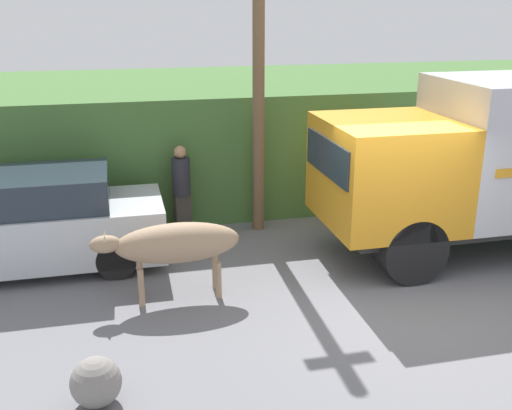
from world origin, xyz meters
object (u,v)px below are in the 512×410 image
at_px(pedestrian_on_hill, 181,187).
at_px(roadside_rock, 96,382).
at_px(parked_suv, 32,223).
at_px(brown_cow, 175,244).
at_px(utility_pole, 259,53).

relative_size(pedestrian_on_hill, roadside_rock, 3.07).
xyz_separation_m(parked_suv, pedestrian_on_hill, (2.63, 0.96, 0.17)).
xyz_separation_m(brown_cow, parked_suv, (-2.23, 1.65, -0.08)).
xyz_separation_m(parked_suv, roadside_rock, (1.07, -4.05, -0.52)).
relative_size(brown_cow, parked_suv, 0.50).
xyz_separation_m(pedestrian_on_hill, utility_pole, (1.51, -0.01, 2.46)).
bearing_deg(utility_pole, pedestrian_on_hill, 179.58).
bearing_deg(roadside_rock, parked_suv, 104.80).
xyz_separation_m(utility_pole, roadside_rock, (-3.07, -5.00, -3.15)).
bearing_deg(pedestrian_on_hill, brown_cow, 68.69).
height_order(pedestrian_on_hill, roadside_rock, pedestrian_on_hill).
xyz_separation_m(pedestrian_on_hill, roadside_rock, (-1.56, -5.01, -0.69)).
distance_m(brown_cow, parked_suv, 2.77).
height_order(brown_cow, utility_pole, utility_pole).
height_order(utility_pole, roadside_rock, utility_pole).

